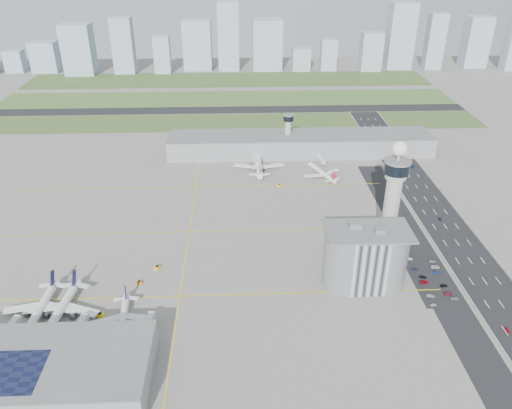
{
  "coord_description": "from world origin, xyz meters",
  "views": [
    {
      "loc": [
        -10.2,
        -224.36,
        156.76
      ],
      "look_at": [
        0.0,
        35.0,
        15.0
      ],
      "focal_mm": 35.0,
      "sensor_mm": 36.0,
      "label": 1
    }
  ],
  "objects_px": {
    "car_hw_1": "(440,219)",
    "secondary_tower": "(288,130)",
    "airplane_far_b": "(322,170)",
    "car_lot_2": "(424,282)",
    "tug_1": "(100,315)",
    "car_lot_11": "(433,261)",
    "tug_5": "(333,181)",
    "control_tower": "(393,193)",
    "tug_0": "(37,324)",
    "car_lot_6": "(455,298)",
    "jet_bridge_near_0": "(2,342)",
    "car_lot_1": "(431,296)",
    "car_lot_10": "(435,267)",
    "airplane_near_c": "(122,317)",
    "car_lot_3": "(423,277)",
    "airplane_near_a": "(39,305)",
    "tug_3": "(157,267)",
    "jet_bridge_far_0": "(254,158)",
    "tug_4": "(279,185)",
    "jet_bridge_far_1": "(318,157)",
    "car_lot_9": "(437,273)",
    "car_lot_8": "(444,286)",
    "car_lot_4": "(415,269)",
    "airplane_far_a": "(259,161)",
    "car_hw_0": "(507,330)",
    "car_lot_7": "(448,293)",
    "jet_bridge_near_2": "(142,338)",
    "car_lot_0": "(433,305)",
    "car_hw_4": "(372,136)",
    "car_hw_2": "(412,166)",
    "airplane_near_b": "(59,306)",
    "admin_building": "(365,257)"
  },
  "relations": [
    {
      "from": "car_lot_1",
      "to": "car_lot_4",
      "type": "distance_m",
      "value": 21.94
    },
    {
      "from": "jet_bridge_far_0",
      "to": "jet_bridge_near_2",
      "type": "bearing_deg",
      "value": -25.91
    },
    {
      "from": "car_hw_1",
      "to": "secondary_tower",
      "type": "bearing_deg",
      "value": 130.33
    },
    {
      "from": "car_lot_9",
      "to": "jet_bridge_far_0",
      "type": "bearing_deg",
      "value": 33.79
    },
    {
      "from": "car_hw_2",
      "to": "car_lot_4",
      "type": "bearing_deg",
      "value": -114.25
    },
    {
      "from": "car_lot_2",
      "to": "car_hw_0",
      "type": "xyz_separation_m",
      "value": [
        25.59,
        -35.95,
        -0.03
      ]
    },
    {
      "from": "secondary_tower",
      "to": "car_lot_4",
      "type": "relative_size",
      "value": 9.96
    },
    {
      "from": "car_lot_2",
      "to": "airplane_far_a",
      "type": "bearing_deg",
      "value": 22.14
    },
    {
      "from": "secondary_tower",
      "to": "car_lot_10",
      "type": "relative_size",
      "value": 6.89
    },
    {
      "from": "secondary_tower",
      "to": "airplane_near_a",
      "type": "height_order",
      "value": "secondary_tower"
    },
    {
      "from": "jet_bridge_far_1",
      "to": "tug_4",
      "type": "xyz_separation_m",
      "value": [
        -33.38,
        -43.41,
        -2.03
      ]
    },
    {
      "from": "tug_1",
      "to": "car_lot_7",
      "type": "distance_m",
      "value": 167.93
    },
    {
      "from": "airplane_far_a",
      "to": "tug_0",
      "type": "height_order",
      "value": "airplane_far_a"
    },
    {
      "from": "tug_0",
      "to": "car_hw_1",
      "type": "bearing_deg",
      "value": -167.54
    },
    {
      "from": "car_lot_2",
      "to": "tug_1",
      "type": "bearing_deg",
      "value": 90.48
    },
    {
      "from": "tug_3",
      "to": "car_lot_6",
      "type": "relative_size",
      "value": 0.84
    },
    {
      "from": "jet_bridge_far_0",
      "to": "tug_4",
      "type": "bearing_deg",
      "value": 10.94
    },
    {
      "from": "tug_0",
      "to": "car_lot_2",
      "type": "relative_size",
      "value": 0.62
    },
    {
      "from": "airplane_far_b",
      "to": "car_lot_0",
      "type": "bearing_deg",
      "value": 169.69
    },
    {
      "from": "tug_0",
      "to": "car_lot_6",
      "type": "distance_m",
      "value": 196.8
    },
    {
      "from": "jet_bridge_near_0",
      "to": "car_lot_1",
      "type": "relative_size",
      "value": 3.51
    },
    {
      "from": "tug_5",
      "to": "car_lot_2",
      "type": "bearing_deg",
      "value": 36.34
    },
    {
      "from": "jet_bridge_far_1",
      "to": "car_lot_2",
      "type": "relative_size",
      "value": 3.08
    },
    {
      "from": "car_lot_10",
      "to": "airplane_near_c",
      "type": "bearing_deg",
      "value": 109.84
    },
    {
      "from": "car_lot_10",
      "to": "car_hw_4",
      "type": "distance_m",
      "value": 194.16
    },
    {
      "from": "tug_1",
      "to": "car_lot_0",
      "type": "xyz_separation_m",
      "value": [
        157.42,
        1.4,
        -0.42
      ]
    },
    {
      "from": "tug_5",
      "to": "car_lot_8",
      "type": "distance_m",
      "value": 126.61
    },
    {
      "from": "tug_0",
      "to": "car_hw_1",
      "type": "distance_m",
      "value": 233.7
    },
    {
      "from": "airplane_far_b",
      "to": "car_hw_4",
      "type": "distance_m",
      "value": 96.07
    },
    {
      "from": "airplane_near_a",
      "to": "jet_bridge_far_0",
      "type": "height_order",
      "value": "airplane_near_a"
    },
    {
      "from": "secondary_tower",
      "to": "car_lot_7",
      "type": "distance_m",
      "value": 194.97
    },
    {
      "from": "jet_bridge_near_2",
      "to": "car_lot_7",
      "type": "bearing_deg",
      "value": -69.43
    },
    {
      "from": "airplane_far_b",
      "to": "car_hw_1",
      "type": "xyz_separation_m",
      "value": [
        63.66,
        -66.19,
        -4.4
      ]
    },
    {
      "from": "airplane_near_b",
      "to": "car_lot_2",
      "type": "distance_m",
      "value": 177.96
    },
    {
      "from": "jet_bridge_far_1",
      "to": "tug_4",
      "type": "bearing_deg",
      "value": -47.56
    },
    {
      "from": "secondary_tower",
      "to": "tug_3",
      "type": "relative_size",
      "value": 9.72
    },
    {
      "from": "control_tower",
      "to": "car_hw_1",
      "type": "relative_size",
      "value": 19.53
    },
    {
      "from": "secondary_tower",
      "to": "car_lot_9",
      "type": "height_order",
      "value": "secondary_tower"
    },
    {
      "from": "car_lot_4",
      "to": "car_lot_6",
      "type": "relative_size",
      "value": 0.82
    },
    {
      "from": "secondary_tower",
      "to": "airplane_far_a",
      "type": "height_order",
      "value": "secondary_tower"
    },
    {
      "from": "tug_1",
      "to": "tug_5",
      "type": "distance_m",
      "value": 191.16
    },
    {
      "from": "secondary_tower",
      "to": "car_lot_3",
      "type": "xyz_separation_m",
      "value": [
        54.18,
        -170.03,
        -18.26
      ]
    },
    {
      "from": "tug_1",
      "to": "car_lot_2",
      "type": "height_order",
      "value": "tug_1"
    },
    {
      "from": "car_lot_3",
      "to": "tug_1",
      "type": "bearing_deg",
      "value": 107.09
    },
    {
      "from": "jet_bridge_far_0",
      "to": "tug_4",
      "type": "relative_size",
      "value": 4.99
    },
    {
      "from": "airplane_near_a",
      "to": "jet_bridge_far_0",
      "type": "xyz_separation_m",
      "value": [
        105.36,
        172.98,
        -2.88
      ]
    },
    {
      "from": "admin_building",
      "to": "car_lot_11",
      "type": "xyz_separation_m",
      "value": [
        42.0,
        15.37,
        -14.68
      ]
    },
    {
      "from": "car_lot_11",
      "to": "tug_5",
      "type": "bearing_deg",
      "value": 26.91
    },
    {
      "from": "tug_0",
      "to": "car_lot_4",
      "type": "distance_m",
      "value": 188.13
    },
    {
      "from": "car_hw_4",
      "to": "tug_5",
      "type": "bearing_deg",
      "value": -127.59
    }
  ]
}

